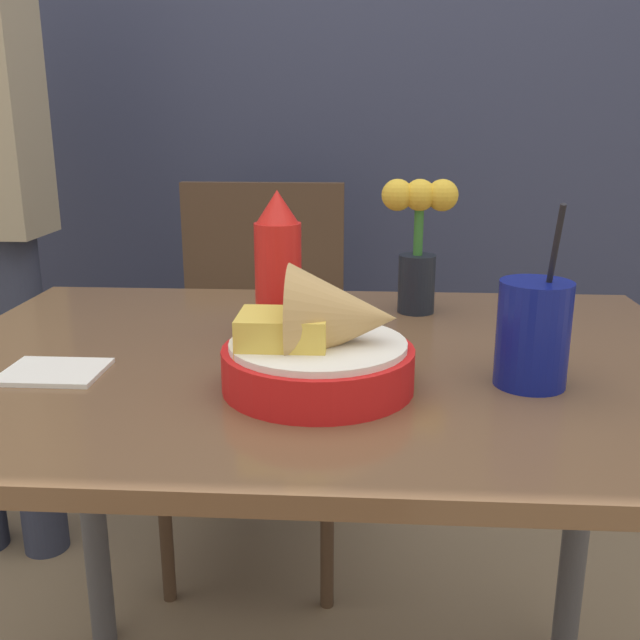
{
  "coord_description": "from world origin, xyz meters",
  "views": [
    {
      "loc": [
        0.06,
        -0.92,
        1.06
      ],
      "look_at": [
        0.0,
        -0.04,
        0.81
      ],
      "focal_mm": 40.0,
      "sensor_mm": 36.0,
      "label": 1
    }
  ],
  "objects_px": {
    "food_basket": "(325,345)",
    "ketchup_bottle": "(278,268)",
    "flower_vase": "(418,237)",
    "drink_cup": "(533,337)",
    "chair_far_window": "(260,343)"
  },
  "relations": [
    {
      "from": "food_basket",
      "to": "ketchup_bottle",
      "type": "distance_m",
      "value": 0.22
    },
    {
      "from": "ketchup_bottle",
      "to": "flower_vase",
      "type": "bearing_deg",
      "value": 35.85
    },
    {
      "from": "food_basket",
      "to": "ketchup_bottle",
      "type": "bearing_deg",
      "value": 111.1
    },
    {
      "from": "ketchup_bottle",
      "to": "drink_cup",
      "type": "xyz_separation_m",
      "value": [
        0.32,
        -0.18,
        -0.04
      ]
    },
    {
      "from": "flower_vase",
      "to": "food_basket",
      "type": "bearing_deg",
      "value": -110.3
    },
    {
      "from": "chair_far_window",
      "to": "flower_vase",
      "type": "distance_m",
      "value": 0.7
    },
    {
      "from": "food_basket",
      "to": "ketchup_bottle",
      "type": "relative_size",
      "value": 1.07
    },
    {
      "from": "chair_far_window",
      "to": "ketchup_bottle",
      "type": "xyz_separation_m",
      "value": [
        0.13,
        -0.66,
        0.32
      ]
    },
    {
      "from": "chair_far_window",
      "to": "ketchup_bottle",
      "type": "relative_size",
      "value": 4.26
    },
    {
      "from": "food_basket",
      "to": "chair_far_window",
      "type": "bearing_deg",
      "value": 103.48
    },
    {
      "from": "ketchup_bottle",
      "to": "chair_far_window",
      "type": "bearing_deg",
      "value": 101.0
    },
    {
      "from": "drink_cup",
      "to": "food_basket",
      "type": "bearing_deg",
      "value": -173.76
    },
    {
      "from": "chair_far_window",
      "to": "drink_cup",
      "type": "relative_size",
      "value": 4.1
    },
    {
      "from": "drink_cup",
      "to": "chair_far_window",
      "type": "bearing_deg",
      "value": 118.52
    },
    {
      "from": "ketchup_bottle",
      "to": "drink_cup",
      "type": "distance_m",
      "value": 0.37
    }
  ]
}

